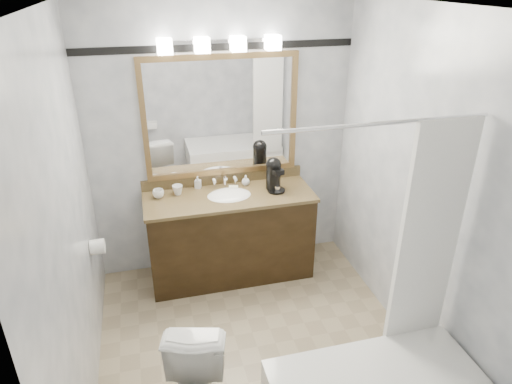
# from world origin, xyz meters

# --- Properties ---
(room) EXTENTS (2.42, 2.62, 2.52)m
(room) POSITION_xyz_m (0.00, 0.00, 1.25)
(room) COLOR gray
(room) RESTS_ON ground
(vanity) EXTENTS (1.53, 0.58, 0.97)m
(vanity) POSITION_xyz_m (0.00, 1.02, 0.44)
(vanity) COLOR black
(vanity) RESTS_ON ground
(mirror) EXTENTS (1.40, 0.04, 1.10)m
(mirror) POSITION_xyz_m (0.00, 1.28, 1.50)
(mirror) COLOR olive
(mirror) RESTS_ON room
(vanity_light_bar) EXTENTS (1.02, 0.14, 0.12)m
(vanity_light_bar) POSITION_xyz_m (0.00, 1.23, 2.13)
(vanity_light_bar) COLOR silver
(vanity_light_bar) RESTS_ON room
(accent_stripe) EXTENTS (2.40, 0.01, 0.06)m
(accent_stripe) POSITION_xyz_m (0.00, 1.29, 2.10)
(accent_stripe) COLOR black
(accent_stripe) RESTS_ON room
(tp_roll) EXTENTS (0.11, 0.12, 0.12)m
(tp_roll) POSITION_xyz_m (-1.14, 0.66, 0.70)
(tp_roll) COLOR white
(tp_roll) RESTS_ON room
(coffee_maker) EXTENTS (0.17, 0.20, 0.31)m
(coffee_maker) POSITION_xyz_m (0.42, 1.03, 1.01)
(coffee_maker) COLOR black
(coffee_maker) RESTS_ON vanity
(cup_left) EXTENTS (0.13, 0.13, 0.08)m
(cup_left) POSITION_xyz_m (-0.62, 1.12, 0.89)
(cup_left) COLOR white
(cup_left) RESTS_ON vanity
(cup_right) EXTENTS (0.11, 0.11, 0.09)m
(cup_right) POSITION_xyz_m (-0.45, 1.15, 0.89)
(cup_right) COLOR white
(cup_right) RESTS_ON vanity
(soap_bottle_a) EXTENTS (0.07, 0.07, 0.12)m
(soap_bottle_a) POSITION_xyz_m (-0.25, 1.23, 0.91)
(soap_bottle_a) COLOR white
(soap_bottle_a) RESTS_ON vanity
(soap_bottle_b) EXTENTS (0.08, 0.08, 0.10)m
(soap_bottle_b) POSITION_xyz_m (0.20, 1.19, 0.90)
(soap_bottle_b) COLOR white
(soap_bottle_b) RESTS_ON vanity
(soap_bar) EXTENTS (0.09, 0.07, 0.03)m
(soap_bar) POSITION_xyz_m (0.07, 1.13, 0.86)
(soap_bar) COLOR beige
(soap_bar) RESTS_ON vanity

